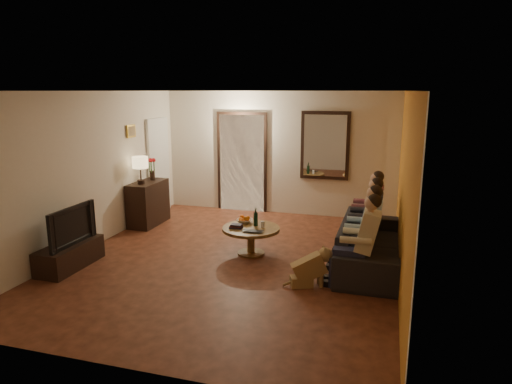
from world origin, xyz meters
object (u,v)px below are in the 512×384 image
(tv_stand, at_px, (70,255))
(laptop, at_px, (252,232))
(person_d, at_px, (369,211))
(coffee_table, at_px, (251,241))
(dresser, at_px, (148,203))
(sofa, at_px, (372,243))
(person_b, at_px, (365,232))
(bowl, at_px, (244,221))
(person_c, at_px, (367,221))
(wine_bottle, at_px, (256,217))
(person_a, at_px, (362,245))
(dog, at_px, (309,267))
(tv, at_px, (67,225))
(table_lamp, at_px, (141,170))

(tv_stand, relative_size, laptop, 3.35)
(person_d, relative_size, coffee_table, 1.29)
(dresser, relative_size, sofa, 0.41)
(dresser, bearing_deg, person_b, -16.97)
(person_d, distance_m, bowl, 2.12)
(sofa, distance_m, bowl, 2.09)
(person_c, xyz_separation_m, wine_bottle, (-1.75, -0.27, 0.01))
(person_a, relative_size, coffee_table, 1.29)
(person_b, distance_m, dog, 1.06)
(person_d, xyz_separation_m, dog, (-0.68, -1.95, -0.32))
(bowl, bearing_deg, person_a, -27.91)
(person_c, bearing_deg, person_a, -90.00)
(coffee_table, bearing_deg, bowl, 129.29)
(tv, bearing_deg, dresser, 0.00)
(tv, distance_m, person_d, 4.82)
(dresser, bearing_deg, bowl, -20.50)
(sofa, bearing_deg, person_d, 7.11)
(dresser, distance_m, person_c, 4.31)
(dog, bearing_deg, table_lamp, 130.10)
(table_lamp, relative_size, dog, 0.96)
(sofa, xyz_separation_m, dog, (-0.78, -1.05, -0.06))
(laptop, bearing_deg, sofa, 9.47)
(tv, height_order, laptop, tv)
(tv, xyz_separation_m, wine_bottle, (2.50, 1.40, -0.05))
(person_a, relative_size, bowl, 4.63)
(tv_stand, xyz_separation_m, person_c, (4.25, 1.68, 0.42))
(coffee_table, bearing_deg, laptop, -70.35)
(tv, distance_m, wine_bottle, 2.87)
(person_b, distance_m, bowl, 2.03)
(person_d, distance_m, wine_bottle, 1.95)
(table_lamp, distance_m, person_a, 4.60)
(dresser, bearing_deg, tv_stand, -90.00)
(dresser, distance_m, tv, 2.39)
(bowl, distance_m, wine_bottle, 0.29)
(person_b, height_order, person_c, same)
(tv_stand, height_order, bowl, bowl)
(tv, bearing_deg, wine_bottle, -60.69)
(person_b, bearing_deg, person_c, 90.00)
(person_c, relative_size, dog, 2.14)
(person_d, bearing_deg, bowl, -159.16)
(table_lamp, relative_size, coffee_table, 0.58)
(person_b, relative_size, wine_bottle, 3.87)
(person_b, xyz_separation_m, person_d, (0.00, 1.20, 0.00))
(bowl, relative_size, laptop, 0.79)
(sofa, bearing_deg, table_lamp, 80.65)
(tv, height_order, bowl, tv)
(coffee_table, xyz_separation_m, wine_bottle, (0.05, 0.10, 0.38))
(person_a, height_order, coffee_table, person_a)
(dresser, height_order, wine_bottle, dresser)
(tv_stand, distance_m, laptop, 2.76)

